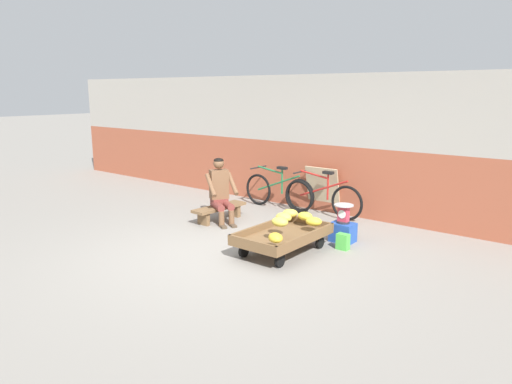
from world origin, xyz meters
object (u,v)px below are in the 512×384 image
object	(u,v)px
weighing_scale	(343,213)
sign_board	(323,190)
bicycle_far_left	(323,197)
vendor_seated	(221,191)
plastic_crate	(343,232)
banana_cart	(283,237)
low_bench	(219,210)
bicycle_near_left	(278,191)
shopping_bag	(343,242)

from	to	relation	value
weighing_scale	sign_board	world-z (taller)	sign_board
sign_board	bicycle_far_left	bearing A→B (deg)	-59.22
vendor_seated	plastic_crate	bearing A→B (deg)	8.67
weighing_scale	bicycle_far_left	xyz separation A→B (m)	(-1.07, 1.17, -0.10)
banana_cart	bicycle_far_left	distance (m)	2.26
banana_cart	sign_board	size ratio (longest dim) A/B	1.64
vendor_seated	bicycle_far_left	bearing A→B (deg)	51.82
vendor_seated	bicycle_far_left	distance (m)	1.94
low_bench	bicycle_near_left	size ratio (longest dim) A/B	0.67
bicycle_far_left	shopping_bag	xyz separation A→B (m)	(1.26, -1.50, -0.23)
plastic_crate	bicycle_near_left	xyz separation A→B (m)	(-2.04, 1.07, 0.20)
bicycle_far_left	sign_board	xyz separation A→B (m)	(-0.15, 0.25, 0.09)
low_bench	plastic_crate	xyz separation A→B (m)	(2.34, 0.30, -0.05)
plastic_crate	bicycle_far_left	world-z (taller)	bicycle_far_left
low_bench	bicycle_far_left	xyz separation A→B (m)	(1.27, 1.47, 0.15)
bicycle_near_left	bicycle_far_left	xyz separation A→B (m)	(0.97, 0.10, 0.00)
bicycle_far_left	shopping_bag	distance (m)	1.97
plastic_crate	low_bench	bearing A→B (deg)	-172.64
sign_board	plastic_crate	bearing A→B (deg)	-49.28
weighing_scale	vendor_seated	bearing A→B (deg)	-171.35
low_bench	vendor_seated	bearing A→B (deg)	-29.15
bicycle_far_left	sign_board	world-z (taller)	sign_board
plastic_crate	sign_board	size ratio (longest dim) A/B	0.41
banana_cart	plastic_crate	xyz separation A→B (m)	(0.43, 1.00, -0.09)
sign_board	shopping_bag	world-z (taller)	sign_board
low_bench	weighing_scale	world-z (taller)	weighing_scale
sign_board	bicycle_near_left	bearing A→B (deg)	-157.16
bicycle_far_left	shopping_bag	bearing A→B (deg)	-50.02
banana_cart	weighing_scale	world-z (taller)	weighing_scale
bicycle_far_left	shopping_bag	world-z (taller)	bicycle_far_left
vendor_seated	sign_board	bearing A→B (deg)	59.45
bicycle_near_left	weighing_scale	bearing A→B (deg)	-27.69
banana_cart	low_bench	size ratio (longest dim) A/B	1.30
low_bench	shopping_bag	distance (m)	2.52
bicycle_near_left	banana_cart	bearing A→B (deg)	-52.04
vendor_seated	bicycle_near_left	bearing A→B (deg)	81.26
low_bench	vendor_seated	size ratio (longest dim) A/B	0.98
low_bench	sign_board	bearing A→B (deg)	56.99
plastic_crate	shopping_bag	size ratio (longest dim) A/B	1.50
vendor_seated	shopping_bag	world-z (taller)	vendor_seated
vendor_seated	sign_board	xyz separation A→B (m)	(1.04, 1.76, -0.13)
shopping_bag	banana_cart	bearing A→B (deg)	-132.44
low_bench	sign_board	xyz separation A→B (m)	(1.12, 1.72, 0.24)
weighing_scale	shopping_bag	world-z (taller)	weighing_scale
vendor_seated	bicycle_near_left	size ratio (longest dim) A/B	0.69
plastic_crate	bicycle_near_left	distance (m)	2.31
low_bench	bicycle_far_left	bearing A→B (deg)	49.26
bicycle_near_left	bicycle_far_left	size ratio (longest dim) A/B	1.00
sign_board	low_bench	bearing A→B (deg)	-123.01
bicycle_near_left	bicycle_far_left	bearing A→B (deg)	5.67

